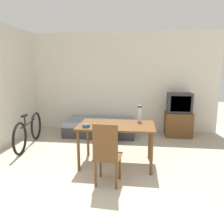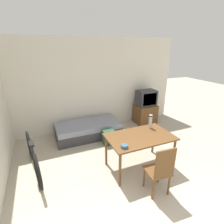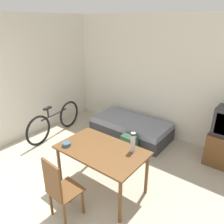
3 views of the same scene
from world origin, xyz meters
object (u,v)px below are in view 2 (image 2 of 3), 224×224
(bicycle, at_px, (33,157))
(mate_bowl, at_px, (124,146))
(tv, at_px, (146,108))
(daybed, at_px, (88,129))
(dining_table, at_px, (140,140))
(backpack, at_px, (108,137))
(wooden_chair, at_px, (161,170))
(thermos_flask, at_px, (150,121))

(bicycle, relative_size, mate_bowl, 13.25)
(tv, xyz_separation_m, bicycle, (-3.46, -1.22, -0.16))
(daybed, relative_size, dining_table, 1.36)
(bicycle, xyz_separation_m, backpack, (1.81, 0.42, -0.15))
(tv, distance_m, dining_table, 2.39)
(bicycle, bearing_deg, wooden_chair, -36.95)
(tv, distance_m, wooden_chair, 3.09)
(tv, distance_m, backpack, 1.86)
(wooden_chair, distance_m, mate_bowl, 0.72)
(backpack, bearing_deg, thermos_flask, -54.43)
(wooden_chair, bearing_deg, thermos_flask, 65.82)
(bicycle, bearing_deg, dining_table, -19.16)
(wooden_chair, height_order, thermos_flask, thermos_flask)
(tv, distance_m, bicycle, 3.67)
(daybed, xyz_separation_m, tv, (2.03, 0.16, 0.31))
(tv, bearing_deg, mate_bowl, -130.89)
(dining_table, bearing_deg, bicycle, 160.84)
(daybed, relative_size, wooden_chair, 1.88)
(tv, relative_size, dining_table, 0.84)
(mate_bowl, height_order, backpack, mate_bowl)
(daybed, height_order, dining_table, dining_table)
(daybed, height_order, backpack, daybed)
(wooden_chair, bearing_deg, mate_bowl, 128.99)
(daybed, relative_size, thermos_flask, 5.95)
(bicycle, relative_size, backpack, 4.31)
(thermos_flask, distance_m, backpack, 1.31)
(wooden_chair, bearing_deg, backpack, 95.23)
(dining_table, bearing_deg, thermos_flask, 31.45)
(dining_table, relative_size, mate_bowl, 10.46)
(dining_table, bearing_deg, backpack, 101.83)
(dining_table, relative_size, backpack, 3.40)
(tv, height_order, dining_table, tv)
(daybed, height_order, bicycle, bicycle)
(wooden_chair, relative_size, thermos_flask, 3.16)
(wooden_chair, relative_size, bicycle, 0.57)
(mate_bowl, bearing_deg, bicycle, 148.14)
(daybed, relative_size, tv, 1.61)
(daybed, bearing_deg, tv, 4.58)
(thermos_flask, height_order, mate_bowl, thermos_flask)
(daybed, height_order, thermos_flask, thermos_flask)
(dining_table, xyz_separation_m, bicycle, (-2.05, 0.71, -0.32))
(daybed, xyz_separation_m, mate_bowl, (0.13, -2.03, 0.58))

